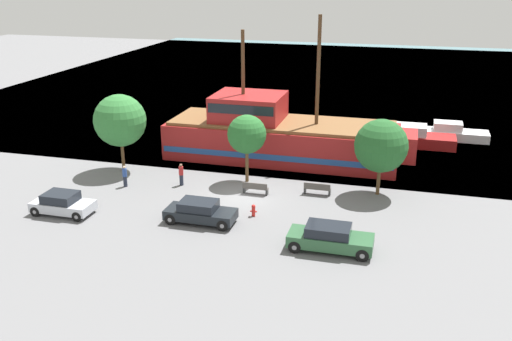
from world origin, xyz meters
TOP-DOWN VIEW (x-y plane):
  - ground_plane at (0.00, 0.00)m, footprint 160.00×160.00m
  - water_surface at (0.00, 44.00)m, footprint 80.00×80.00m
  - pirate_ship at (0.43, 8.65)m, footprint 19.58×5.92m
  - moored_boat_dockside at (11.00, 15.15)m, footprint 6.62×2.54m
  - moored_boat_outer at (14.17, 17.99)m, footprint 6.16×2.13m
  - parked_car_curb_front at (-1.36, -4.65)m, footprint 4.26×1.81m
  - parked_car_curb_mid at (6.72, -6.19)m, footprint 4.60×1.85m
  - parked_car_curb_rear at (-10.11, -5.70)m, footprint 3.80×1.84m
  - fire_hydrant at (1.51, -2.91)m, footprint 0.42×0.25m
  - bench_promenade_east at (4.74, 1.61)m, footprint 1.81×0.45m
  - bench_promenade_west at (0.66, 0.61)m, footprint 1.73×0.45m
  - pedestrian_walking_near at (-4.84, 0.88)m, footprint 0.32×0.32m
  - pedestrian_walking_far at (-8.56, -0.40)m, footprint 0.32×0.32m
  - tree_row_east at (-10.28, 2.64)m, footprint 3.87×3.87m
  - tree_row_mideast at (-0.57, 2.84)m, footprint 2.76×2.76m
  - tree_row_midwest at (8.70, 2.79)m, footprint 3.57×3.57m

SIDE VIEW (x-z plane):
  - ground_plane at x=0.00m, z-range 0.00..0.00m
  - water_surface at x=0.00m, z-range 0.00..0.00m
  - fire_hydrant at x=1.51m, z-range 0.03..0.79m
  - bench_promenade_west at x=0.66m, z-range 0.01..0.86m
  - bench_promenade_east at x=4.74m, z-range 0.02..0.87m
  - moored_boat_outer at x=14.17m, z-range -0.19..1.34m
  - moored_boat_dockside at x=11.00m, z-range -0.22..1.57m
  - parked_car_curb_rear at x=-10.11m, z-range -0.01..1.37m
  - parked_car_curb_front at x=-1.36m, z-range 0.00..1.38m
  - parked_car_curb_mid at x=6.72m, z-range 0.00..1.47m
  - pedestrian_walking_far at x=-8.56m, z-range 0.00..1.54m
  - pedestrian_walking_near at x=-4.84m, z-range 0.00..1.60m
  - pirate_ship at x=0.43m, z-range -3.78..7.56m
  - tree_row_midwest at x=8.70m, z-range 0.83..6.06m
  - tree_row_mideast at x=-0.57m, z-range 1.06..5.97m
  - tree_row_east at x=-10.28m, z-range 0.98..6.83m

